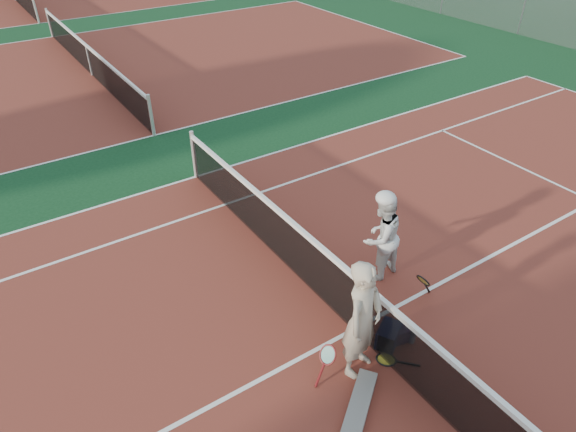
{
  "coord_description": "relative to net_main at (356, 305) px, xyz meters",
  "views": [
    {
      "loc": [
        -3.79,
        -3.93,
        5.76
      ],
      "look_at": [
        0.0,
        1.79,
        1.05
      ],
      "focal_mm": 32.0,
      "sensor_mm": 36.0,
      "label": 1
    }
  ],
  "objects": [
    {
      "name": "player_b",
      "position": [
        1.14,
        0.78,
        0.27
      ],
      "size": [
        0.83,
        0.68,
        1.57
      ],
      "primitive_type": "imported",
      "rotation": [
        0.0,
        0.0,
        3.26
      ],
      "color": "silver",
      "rests_on": "ground"
    },
    {
      "name": "court_far_a",
      "position": [
        0.0,
        13.5,
        -0.51
      ],
      "size": [
        23.77,
        10.97,
        0.01
      ],
      "primitive_type": "cube",
      "color": "maroon",
      "rests_on": "ground"
    },
    {
      "name": "net_cover_canvas",
      "position": [
        -0.81,
        -1.08,
        -0.45
      ],
      "size": [
        1.01,
        0.83,
        0.11
      ],
      "primitive_type": "cube",
      "rotation": [
        0.0,
        0.0,
        0.63
      ],
      "color": "slate",
      "rests_on": "ground"
    },
    {
      "name": "racket_black_held",
      "position": [
        1.29,
        -0.08,
        -0.25
      ],
      "size": [
        0.38,
        0.31,
        0.52
      ],
      "primitive_type": null,
      "rotation": [
        0.0,
        0.0,
        3.27
      ],
      "color": "black",
      "rests_on": "ground"
    },
    {
      "name": "player_a",
      "position": [
        -0.39,
        -0.55,
        0.4
      ],
      "size": [
        0.78,
        0.65,
        1.82
      ],
      "primitive_type": "imported",
      "rotation": [
        0.0,
        0.0,
        0.38
      ],
      "color": "#C0AF95",
      "rests_on": "ground"
    },
    {
      "name": "net_main",
      "position": [
        0.0,
        0.0,
        0.0
      ],
      "size": [
        0.1,
        10.98,
        1.02
      ],
      "primitive_type": null,
      "color": "black",
      "rests_on": "ground"
    },
    {
      "name": "sports_bag_navy",
      "position": [
        0.24,
        -0.47,
        -0.35
      ],
      "size": [
        0.49,
        0.44,
        0.32
      ],
      "primitive_type": "cube",
      "rotation": [
        0.0,
        0.0,
        0.5
      ],
      "color": "black",
      "rests_on": "ground"
    },
    {
      "name": "racket_spare",
      "position": [
        0.01,
        -0.7,
        -0.49
      ],
      "size": [
        0.61,
        0.62,
        0.03
      ],
      "primitive_type": null,
      "rotation": [
        0.0,
        0.0,
        2.32
      ],
      "color": "black",
      "rests_on": "ground"
    },
    {
      "name": "water_bottle",
      "position": [
        0.55,
        -0.65,
        -0.36
      ],
      "size": [
        0.09,
        0.09,
        0.3
      ],
      "primitive_type": "cylinder",
      "color": "#AEC8DC",
      "rests_on": "ground"
    },
    {
      "name": "court_main",
      "position": [
        0.0,
        0.0,
        -0.51
      ],
      "size": [
        23.77,
        10.97,
        0.01
      ],
      "primitive_type": "cube",
      "color": "maroon",
      "rests_on": "ground"
    },
    {
      "name": "ground",
      "position": [
        0.0,
        0.0,
        -0.51
      ],
      "size": [
        130.0,
        130.0,
        0.0
      ],
      "primitive_type": "plane",
      "color": "#0E3419",
      "rests_on": "ground"
    },
    {
      "name": "racket_red",
      "position": [
        -0.83,
        -0.42,
        -0.25
      ],
      "size": [
        0.42,
        0.37,
        0.52
      ],
      "primitive_type": null,
      "rotation": [
        0.0,
        0.0,
        0.32
      ],
      "color": "maroon",
      "rests_on": "ground"
    },
    {
      "name": "court_far_b",
      "position": [
        0.0,
        27.0,
        -0.51
      ],
      "size": [
        23.77,
        10.97,
        0.01
      ],
      "primitive_type": "cube",
      "color": "maroon",
      "rests_on": "ground"
    },
    {
      "name": "sports_bag_purple",
      "position": [
        0.46,
        -0.53,
        -0.39
      ],
      "size": [
        0.33,
        0.26,
        0.24
      ],
      "primitive_type": "cube",
      "rotation": [
        0.0,
        0.0,
        -0.22
      ],
      "color": "black",
      "rests_on": "ground"
    },
    {
      "name": "net_far_a",
      "position": [
        0.0,
        13.5,
        0.0
      ],
      "size": [
        0.1,
        10.98,
        1.02
      ],
      "primitive_type": null,
      "color": "black",
      "rests_on": "ground"
    }
  ]
}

